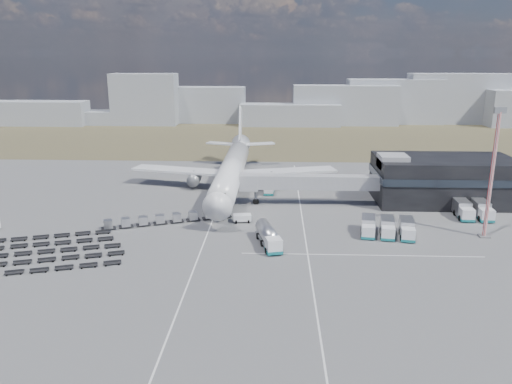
{
  "coord_description": "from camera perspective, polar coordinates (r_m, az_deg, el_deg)",
  "views": [
    {
      "loc": [
        10.55,
        -85.31,
        32.22
      ],
      "look_at": [
        6.42,
        15.87,
        4.0
      ],
      "focal_mm": 35.0,
      "sensor_mm": 36.0,
      "label": 1
    }
  ],
  "objects": [
    {
      "name": "jet_bridge",
      "position": [
        109.3,
        5.07,
        1.12
      ],
      "size": [
        30.3,
        3.8,
        7.05
      ],
      "color": "#939399",
      "rests_on": "ground"
    },
    {
      "name": "service_trucks_near",
      "position": [
        94.34,
        14.79,
        -3.94
      ],
      "size": [
        10.34,
        8.46,
        2.84
      ],
      "rotation": [
        0.0,
        0.0,
        -0.16
      ],
      "color": "white",
      "rests_on": "ground"
    },
    {
      "name": "grass_strip",
      "position": [
        198.23,
        -0.75,
        6.22
      ],
      "size": [
        420.0,
        90.0,
        0.01
      ],
      "primitive_type": "cube",
      "color": "#48422B",
      "rests_on": "ground"
    },
    {
      "name": "service_trucks_far",
      "position": [
        110.11,
        23.51,
        -1.87
      ],
      "size": [
        6.76,
        7.96,
        3.08
      ],
      "rotation": [
        0.0,
        0.0,
        -0.05
      ],
      "color": "white",
      "rests_on": "ground"
    },
    {
      "name": "floodlight_mast",
      "position": [
        96.98,
        25.35,
        1.87
      ],
      "size": [
        2.23,
        1.81,
        23.44
      ],
      "rotation": [
        0.0,
        0.0,
        0.18
      ],
      "color": "red",
      "rests_on": "ground"
    },
    {
      "name": "fuel_tanker",
      "position": [
        86.62,
        1.43,
        -5.08
      ],
      "size": [
        5.05,
        10.69,
        3.35
      ],
      "rotation": [
        0.0,
        0.0,
        0.24
      ],
      "color": "white",
      "rests_on": "ground"
    },
    {
      "name": "uld_row",
      "position": [
        99.2,
        -9.98,
        -3.0
      ],
      "size": [
        24.34,
        10.39,
        1.72
      ],
      "rotation": [
        0.0,
        0.0,
        0.36
      ],
      "color": "black",
      "rests_on": "ground"
    },
    {
      "name": "ground",
      "position": [
        91.8,
        -4.43,
        -5.02
      ],
      "size": [
        420.0,
        420.0,
        0.0
      ],
      "primitive_type": "plane",
      "color": "#565659",
      "rests_on": "ground"
    },
    {
      "name": "airliner",
      "position": [
        121.18,
        -2.72,
        2.72
      ],
      "size": [
        51.59,
        64.53,
        17.62
      ],
      "color": "white",
      "rests_on": "ground"
    },
    {
      "name": "baggage_dollies",
      "position": [
        90.96,
        -24.02,
        -6.38
      ],
      "size": [
        30.64,
        23.75,
        0.65
      ],
      "rotation": [
        0.0,
        0.0,
        0.3
      ],
      "color": "black",
      "rests_on": "ground"
    },
    {
      "name": "catering_truck",
      "position": [
        118.65,
        1.53,
        0.47
      ],
      "size": [
        2.61,
        5.71,
        2.56
      ],
      "rotation": [
        0.0,
        0.0,
        -0.06
      ],
      "color": "white",
      "rests_on": "ground"
    },
    {
      "name": "lane_markings",
      "position": [
        94.0,
        1.73,
        -4.48
      ],
      "size": [
        47.12,
        110.0,
        0.01
      ],
      "color": "silver",
      "rests_on": "ground"
    },
    {
      "name": "skyline",
      "position": [
        236.76,
        1.99,
        9.93
      ],
      "size": [
        299.99,
        26.17,
        23.3
      ],
      "color": "#979BA5",
      "rests_on": "ground"
    },
    {
      "name": "pushback_tug",
      "position": [
        98.68,
        -1.59,
        -3.01
      ],
      "size": [
        3.73,
        2.41,
        1.56
      ],
      "primitive_type": "cube",
      "rotation": [
        0.0,
        0.0,
        0.13
      ],
      "color": "white",
      "rests_on": "ground"
    },
    {
      "name": "terminal",
      "position": [
        118.54,
        20.58,
        1.41
      ],
      "size": [
        30.4,
        16.4,
        11.0
      ],
      "color": "black",
      "rests_on": "ground"
    }
  ]
}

